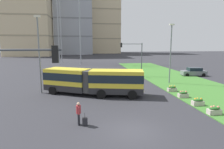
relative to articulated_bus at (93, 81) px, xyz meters
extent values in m
plane|color=#2D2D33|center=(2.26, -10.14, -1.65)|extent=(260.00, 260.00, 0.00)
cube|color=#3D752D|center=(14.25, -0.14, -1.61)|extent=(10.00, 70.00, 0.08)
cube|color=yellow|center=(2.65, -0.95, 0.07)|extent=(6.41, 3.77, 2.55)
cube|color=#262628|center=(2.65, -0.95, -0.85)|extent=(6.43, 3.80, 0.70)
cube|color=#19232D|center=(2.65, -0.95, 0.50)|extent=(6.45, 3.82, 0.90)
cube|color=yellow|center=(-3.01, 1.17, 0.07)|extent=(5.76, 4.65, 2.55)
cube|color=#262628|center=(-3.01, 1.17, -0.85)|extent=(5.79, 4.68, 0.70)
cube|color=#19232D|center=(-3.01, 1.17, 0.50)|extent=(5.82, 4.71, 0.90)
cylinder|color=#383838|center=(-0.27, -0.28, 0.07)|extent=(2.40, 2.40, 2.45)
cylinder|color=black|center=(4.69, -0.13, -1.15)|extent=(1.04, 0.50, 1.00)
cylinder|color=black|center=(4.13, -2.57, -1.15)|extent=(1.04, 0.50, 1.00)
cylinder|color=black|center=(1.37, 0.62, -1.15)|extent=(1.04, 0.50, 1.00)
cylinder|color=black|center=(0.82, -1.81, -1.15)|extent=(1.04, 0.50, 1.00)
cylinder|color=black|center=(-3.57, 2.89, -1.15)|extent=(1.01, 0.72, 1.00)
cylinder|color=black|center=(-4.74, 0.68, -1.15)|extent=(1.01, 0.72, 1.00)
sphere|color=#F9EFC6|center=(5.80, -0.75, -0.85)|extent=(0.24, 0.24, 0.24)
sphere|color=#F9EFC6|center=(5.40, -2.50, -0.85)|extent=(0.24, 0.24, 0.24)
cube|color=slate|center=(19.25, 10.88, -1.07)|extent=(4.59, 2.35, 0.80)
cube|color=black|center=(19.40, 10.86, -0.37)|extent=(2.57, 1.97, 0.60)
cylinder|color=black|center=(17.64, 10.18, -1.33)|extent=(0.66, 0.30, 0.64)
cylinder|color=black|center=(17.87, 11.96, -1.33)|extent=(0.66, 0.30, 0.64)
cylinder|color=black|center=(20.62, 9.79, -1.33)|extent=(0.66, 0.30, 0.64)
cylinder|color=black|center=(20.85, 11.58, -1.33)|extent=(0.66, 0.30, 0.64)
cylinder|color=black|center=(-1.43, -8.65, -1.20)|extent=(0.16, 0.16, 0.90)
cylinder|color=black|center=(-1.46, -8.45, -1.20)|extent=(0.16, 0.16, 0.90)
cylinder|color=maroon|center=(-1.44, -8.55, -0.45)|extent=(0.36, 0.36, 0.60)
sphere|color=tan|center=(-1.44, -8.55, -0.03)|extent=(0.24, 0.24, 0.24)
cylinder|color=maroon|center=(-1.41, -8.79, -0.50)|extent=(0.10, 0.10, 0.55)
cylinder|color=maroon|center=(-1.48, -8.31, -0.50)|extent=(0.10, 0.10, 0.55)
cube|color=#232328|center=(-0.99, -8.75, -1.34)|extent=(0.39, 0.29, 0.56)
cylinder|color=black|center=(-0.99, -8.75, -0.85)|extent=(0.03, 0.03, 0.40)
cube|color=#B7AD9E|center=(9.85, -8.14, -1.35)|extent=(1.10, 0.56, 0.44)
ellipsoid|color=#2D6B28|center=(9.85, -8.14, -1.03)|extent=(0.99, 0.50, 0.28)
sphere|color=#EF7566|center=(9.57, -8.14, -0.93)|extent=(0.20, 0.20, 0.20)
sphere|color=#EF7566|center=(9.85, -8.06, -0.93)|extent=(0.20, 0.20, 0.20)
sphere|color=#EF7566|center=(10.13, -8.20, -0.93)|extent=(0.20, 0.20, 0.20)
cube|color=#B7AD9E|center=(9.85, -5.72, -1.35)|extent=(1.10, 0.56, 0.44)
ellipsoid|color=#2D6B28|center=(9.85, -5.72, -1.03)|extent=(0.99, 0.50, 0.28)
sphere|color=orange|center=(9.57, -5.72, -0.93)|extent=(0.20, 0.20, 0.20)
sphere|color=orange|center=(9.85, -5.64, -0.93)|extent=(0.20, 0.20, 0.20)
sphere|color=orange|center=(10.13, -5.78, -0.93)|extent=(0.20, 0.20, 0.20)
cube|color=#B7AD9E|center=(9.85, -2.88, -1.35)|extent=(1.10, 0.56, 0.44)
ellipsoid|color=#2D6B28|center=(9.85, -2.88, -1.03)|extent=(0.99, 0.50, 0.28)
sphere|color=#EF7566|center=(9.57, -2.88, -0.93)|extent=(0.20, 0.20, 0.20)
sphere|color=#EF7566|center=(9.85, -2.80, -0.93)|extent=(0.20, 0.20, 0.20)
sphere|color=#EF7566|center=(10.13, -2.94, -0.93)|extent=(0.20, 0.20, 0.20)
cube|color=#B7AD9E|center=(9.85, -0.11, -1.35)|extent=(1.10, 0.56, 0.44)
ellipsoid|color=#2D6B28|center=(9.85, -0.11, -1.03)|extent=(0.99, 0.50, 0.28)
sphere|color=orange|center=(9.57, -0.11, -0.93)|extent=(0.20, 0.20, 0.20)
sphere|color=orange|center=(9.85, -0.03, -0.93)|extent=(0.20, 0.20, 0.20)
sphere|color=orange|center=(10.13, -0.17, -0.93)|extent=(0.20, 0.20, 0.20)
cylinder|color=#474C51|center=(-3.60, -13.14, 4.05)|extent=(3.27, 0.10, 0.10)
cube|color=black|center=(-2.26, -13.14, 3.85)|extent=(0.28, 0.28, 0.80)
sphere|color=red|center=(-2.26, -13.14, 4.10)|extent=(0.16, 0.16, 0.16)
sphere|color=yellow|center=(-2.26, -13.14, 3.84)|extent=(0.16, 0.16, 0.16)
sphere|color=green|center=(-2.26, -13.14, 3.58)|extent=(0.16, 0.16, 0.16)
cylinder|color=#474C51|center=(9.45, 11.86, 1.41)|extent=(0.16, 0.16, 6.13)
cylinder|color=#474C51|center=(7.39, 11.86, 4.28)|extent=(4.11, 0.10, 0.10)
cube|color=black|center=(5.64, 11.86, 4.08)|extent=(0.28, 0.28, 0.80)
sphere|color=red|center=(5.64, 11.86, 4.33)|extent=(0.16, 0.16, 0.16)
sphere|color=yellow|center=(5.64, 11.86, 4.07)|extent=(0.16, 0.16, 0.16)
sphere|color=green|center=(5.64, 11.86, 3.81)|extent=(0.16, 0.16, 0.16)
cylinder|color=slate|center=(-6.24, 1.67, 2.86)|extent=(0.18, 0.18, 9.03)
cube|color=white|center=(-6.24, 1.67, 7.47)|extent=(0.70, 0.28, 0.20)
cylinder|color=slate|center=(11.75, 4.91, 2.66)|extent=(0.18, 0.18, 8.63)
cube|color=white|center=(11.75, 4.91, 7.08)|extent=(0.70, 0.28, 0.20)
cube|color=beige|center=(-27.74, 79.75, 21.61)|extent=(20.97, 16.82, 46.54)
cube|color=#9C8D6E|center=(-27.74, 79.75, 8.00)|extent=(21.17, 17.02, 0.70)
cube|color=#9C8D6E|center=(-27.74, 79.75, 17.31)|extent=(21.17, 17.02, 0.70)
cube|color=#9EA3AD|center=(-6.53, 93.23, 17.41)|extent=(20.26, 17.69, 38.13)
cube|color=gray|center=(-6.53, 93.23, 8.23)|extent=(20.46, 17.89, 0.70)
cube|color=gray|center=(-6.53, 93.23, 17.76)|extent=(20.46, 17.89, 0.70)
cube|color=gray|center=(-6.53, 93.23, 27.29)|extent=(20.46, 17.89, 0.70)
cube|color=beige|center=(12.46, 104.77, 24.28)|extent=(17.57, 19.91, 51.86)
cube|color=#9C8D6E|center=(12.46, 104.77, 7.34)|extent=(17.77, 20.11, 0.70)
cube|color=#9C8D6E|center=(12.46, 104.77, 15.98)|extent=(17.77, 20.11, 0.70)
cube|color=#9C8D6E|center=(12.46, 104.77, 24.63)|extent=(17.77, 20.11, 0.70)
cylinder|color=gray|center=(-2.04, 40.75, 14.24)|extent=(0.24, 0.24, 31.79)
cylinder|color=gray|center=(-8.04, 40.75, 14.24)|extent=(0.24, 0.24, 31.79)
cylinder|color=gray|center=(-2.04, 34.75, 14.24)|extent=(0.24, 0.24, 31.79)
cylinder|color=gray|center=(-8.04, 34.75, 14.24)|extent=(0.24, 0.24, 31.79)
camera|label=1|loc=(-0.92, -22.41, 4.34)|focal=31.04mm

